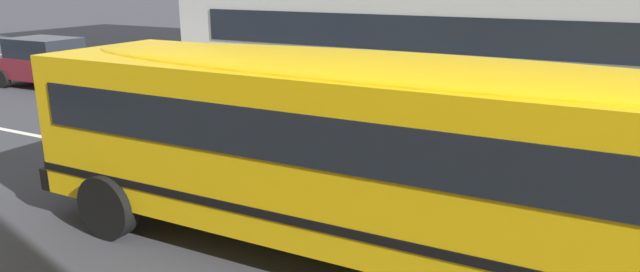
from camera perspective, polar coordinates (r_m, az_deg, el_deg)
ground_plane at (r=8.94m, az=22.07°, el=-9.30°), size 400.00×400.00×0.00m
sidewalk_far at (r=15.74m, az=25.08°, el=1.04°), size 120.00×3.00×0.01m
lane_centreline at (r=8.94m, az=22.07°, el=-9.29°), size 110.00×0.16×0.01m
school_bus at (r=6.95m, az=10.16°, el=-1.23°), size 12.15×2.87×2.71m
parked_car_maroon_end_of_row at (r=21.19m, az=-25.78°, el=6.75°), size 3.93×1.95×1.64m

